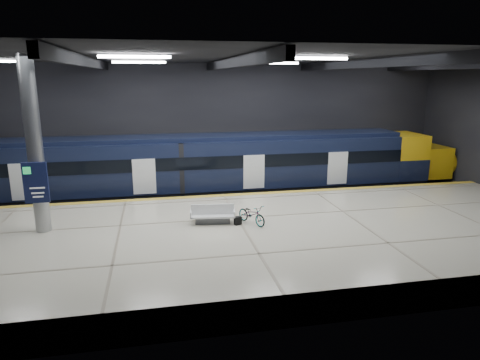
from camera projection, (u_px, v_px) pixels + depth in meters
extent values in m
plane|color=black|center=(233.00, 233.00, 20.09)|extent=(30.00, 30.00, 0.00)
cube|color=black|center=(210.00, 129.00, 26.78)|extent=(30.00, 0.10, 8.00)
cube|color=black|center=(287.00, 197.00, 11.53)|extent=(30.00, 0.10, 8.00)
cube|color=black|center=(233.00, 57.00, 18.22)|extent=(30.00, 16.00, 0.10)
cube|color=black|center=(86.00, 62.00, 17.12)|extent=(0.25, 16.00, 0.40)
cube|color=black|center=(233.00, 63.00, 18.27)|extent=(0.25, 16.00, 0.40)
cube|color=black|center=(362.00, 64.00, 19.43)|extent=(0.25, 16.00, 0.40)
cube|color=black|center=(477.00, 64.00, 20.58)|extent=(0.25, 16.00, 0.40)
cube|color=white|center=(135.00, 57.00, 15.57)|extent=(2.60, 0.18, 0.10)
cube|color=white|center=(316.00, 58.00, 16.92)|extent=(2.60, 0.18, 0.10)
cube|color=white|center=(471.00, 60.00, 18.26)|extent=(2.60, 0.18, 0.10)
cube|color=white|center=(139.00, 62.00, 21.29)|extent=(2.60, 0.18, 0.10)
cube|color=white|center=(275.00, 63.00, 22.63)|extent=(2.60, 0.18, 0.10)
cube|color=white|center=(395.00, 64.00, 23.98)|extent=(2.60, 0.18, 0.10)
cube|color=beige|center=(244.00, 242.00, 17.58)|extent=(30.00, 11.00, 1.10)
cube|color=gold|center=(224.00, 195.00, 22.45)|extent=(30.00, 0.40, 0.01)
cube|color=gray|center=(218.00, 203.00, 24.63)|extent=(30.00, 0.08, 0.16)
cube|color=gray|center=(215.00, 196.00, 26.00)|extent=(30.00, 0.08, 0.16)
cube|color=black|center=(198.00, 193.00, 25.00)|extent=(24.00, 2.58, 0.80)
cube|color=black|center=(198.00, 163.00, 24.59)|extent=(24.00, 2.80, 2.75)
cube|color=black|center=(197.00, 137.00, 24.23)|extent=(24.00, 2.30, 0.24)
cube|color=black|center=(200.00, 163.00, 23.18)|extent=(24.00, 0.04, 0.70)
cube|color=white|center=(254.00, 172.00, 23.89)|extent=(1.20, 0.05, 1.90)
cube|color=gold|center=(402.00, 155.00, 27.09)|extent=(2.00, 2.80, 2.75)
ellipsoid|color=gold|center=(438.00, 161.00, 27.70)|extent=(3.60, 2.52, 1.90)
cube|color=black|center=(407.00, 152.00, 27.10)|extent=(1.60, 2.38, 0.80)
cube|color=#595B60|center=(213.00, 220.00, 18.20)|extent=(1.51, 0.64, 0.27)
cube|color=white|center=(213.00, 215.00, 18.15)|extent=(1.91, 1.00, 0.07)
cube|color=white|center=(213.00, 209.00, 18.09)|extent=(1.82, 0.31, 0.46)
cube|color=white|center=(191.00, 213.00, 18.06)|extent=(0.15, 0.78, 0.27)
cube|color=white|center=(234.00, 212.00, 18.18)|extent=(0.15, 0.78, 0.27)
imported|color=#99999E|center=(252.00, 214.00, 18.03)|extent=(1.26, 1.67, 0.84)
cube|color=black|center=(238.00, 221.00, 17.98)|extent=(0.34, 0.27, 0.35)
cylinder|color=#9EA0A5|center=(35.00, 146.00, 16.53)|extent=(0.60, 0.60, 6.90)
cube|color=#0F163A|center=(36.00, 183.00, 16.45)|extent=(0.90, 0.12, 1.60)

